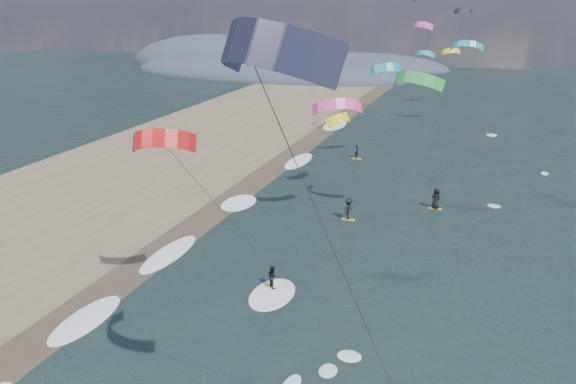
% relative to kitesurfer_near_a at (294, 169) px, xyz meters
% --- Properties ---
extents(wet_sand_strip, '(3.00, 240.00, 0.00)m').
position_rel_kitesurfer_near_a_xyz_m(wet_sand_strip, '(-16.52, 12.00, -13.08)').
color(wet_sand_strip, '#382D23').
rests_on(wet_sand_strip, ground).
extents(coastal_hills, '(80.00, 41.00, 15.00)m').
position_rel_kitesurfer_near_a_xyz_m(coastal_hills, '(-49.36, 109.87, -13.08)').
color(coastal_hills, '#3D4756').
rests_on(coastal_hills, ground).
extents(kitesurfer_near_a, '(7.72, 9.04, 17.40)m').
position_rel_kitesurfer_near_a_xyz_m(kitesurfer_near_a, '(0.00, 0.00, 0.00)').
color(kitesurfer_near_a, gold).
rests_on(kitesurfer_near_a, ground).
extents(kitesurfer_near_b, '(6.84, 8.55, 12.00)m').
position_rel_kitesurfer_near_a_xyz_m(kitesurfer_near_b, '(-9.24, 11.08, -5.90)').
color(kitesurfer_near_b, gold).
rests_on(kitesurfer_near_b, ground).
extents(far_kitesurfers, '(11.19, 18.35, 1.85)m').
position_rel_kitesurfer_near_a_xyz_m(far_kitesurfers, '(-3.72, 31.63, -12.17)').
color(far_kitesurfers, gold).
rests_on(far_kitesurfers, ground).
extents(bg_kite_field, '(11.65, 72.57, 11.30)m').
position_rel_kitesurfer_near_a_xyz_m(bg_kite_field, '(-4.14, 54.77, -1.90)').
color(bg_kite_field, yellow).
rests_on(bg_kite_field, ground).
extents(shoreline_surf, '(2.40, 79.40, 0.11)m').
position_rel_kitesurfer_near_a_xyz_m(shoreline_surf, '(-15.32, 16.75, -13.08)').
color(shoreline_surf, white).
rests_on(shoreline_surf, ground).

